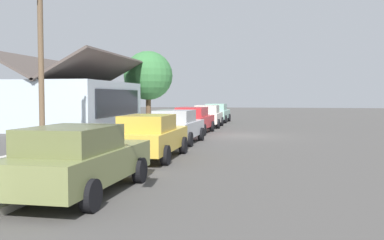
# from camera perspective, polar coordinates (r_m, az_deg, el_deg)

# --- Properties ---
(ground_plane) EXTENTS (120.00, 120.00, 0.00)m
(ground_plane) POSITION_cam_1_polar(r_m,az_deg,el_deg) (25.06, 6.19, -2.05)
(ground_plane) COLOR #4C4947
(sidewalk_curb) EXTENTS (60.00, 4.20, 0.16)m
(sidewalk_curb) POSITION_cam_1_polar(r_m,az_deg,el_deg) (25.96, -6.26, -1.69)
(sidewalk_curb) COLOR beige
(sidewalk_curb) RESTS_ON ground
(car_olive) EXTENTS (4.87, 2.20, 1.59)m
(car_olive) POSITION_cam_1_polar(r_m,az_deg,el_deg) (10.40, -14.41, -4.95)
(car_olive) COLOR olive
(car_olive) RESTS_ON ground
(car_mustard) EXTENTS (4.74, 2.03, 1.59)m
(car_mustard) POSITION_cam_1_polar(r_m,az_deg,el_deg) (15.86, -5.38, -2.10)
(car_mustard) COLOR gold
(car_mustard) RESTS_ON ground
(car_silver) EXTENTS (4.53, 2.20, 1.59)m
(car_silver) POSITION_cam_1_polar(r_m,az_deg,el_deg) (20.92, -2.04, -0.82)
(car_silver) COLOR silver
(car_silver) RESTS_ON ground
(car_cherry) EXTENTS (4.86, 2.16, 1.59)m
(car_cherry) POSITION_cam_1_polar(r_m,az_deg,el_deg) (26.47, 0.17, 0.02)
(car_cherry) COLOR red
(car_cherry) RESTS_ON ground
(car_ivory) EXTENTS (4.35, 1.97, 1.59)m
(car_ivory) POSITION_cam_1_polar(r_m,az_deg,el_deg) (31.73, 2.05, 0.53)
(car_ivory) COLOR silver
(car_ivory) RESTS_ON ground
(car_seafoam) EXTENTS (4.37, 2.10, 1.59)m
(car_seafoam) POSITION_cam_1_polar(r_m,az_deg,el_deg) (37.62, 3.24, 0.94)
(car_seafoam) COLOR #9ED1BC
(car_seafoam) RESTS_ON ground
(storefront_building) EXTENTS (11.61, 6.93, 5.13)m
(storefront_building) POSITION_cam_1_polar(r_m,az_deg,el_deg) (32.43, -14.98, 2.17)
(storefront_building) COLOR #ADBCC6
(storefront_building) RESTS_ON ground
(shade_tree) EXTENTS (4.23, 4.23, 6.13)m
(shade_tree) POSITION_cam_1_polar(r_m,az_deg,el_deg) (38.51, -5.69, 5.72)
(shade_tree) COLOR brown
(shade_tree) RESTS_ON ground
(traffic_light_main) EXTENTS (0.37, 2.79, 5.20)m
(traffic_light_main) POSITION_cam_1_polar(r_m,az_deg,el_deg) (7.37, -23.15, 12.48)
(traffic_light_main) COLOR #383833
(traffic_light_main) RESTS_ON ground
(utility_pole_wooden) EXTENTS (1.80, 0.24, 7.50)m
(utility_pole_wooden) POSITION_cam_1_polar(r_m,az_deg,el_deg) (20.29, -18.96, 7.69)
(utility_pole_wooden) COLOR brown
(utility_pole_wooden) RESTS_ON ground
(fire_hydrant_red) EXTENTS (0.22, 0.22, 0.71)m
(fire_hydrant_red) POSITION_cam_1_polar(r_m,az_deg,el_deg) (15.54, -11.66, -3.44)
(fire_hydrant_red) COLOR red
(fire_hydrant_red) RESTS_ON sidewalk_curb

